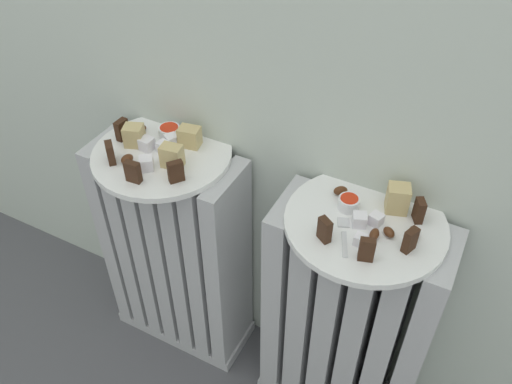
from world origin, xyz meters
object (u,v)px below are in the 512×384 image
at_px(plate_left, 162,154).
at_px(radiator_right, 346,325).
at_px(radiator_left, 177,254).
at_px(fork, 344,233).
at_px(jam_bowl_right, 349,203).
at_px(jam_bowl_left, 169,131).
at_px(plate_right, 365,223).

bearing_deg(plate_left, radiator_right, 0.00).
distance_m(radiator_left, fork, 0.50).
bearing_deg(jam_bowl_right, fork, -75.74).
height_order(jam_bowl_right, fork, jam_bowl_right).
xyz_separation_m(jam_bowl_right, fork, (0.02, -0.06, -0.01)).
bearing_deg(jam_bowl_left, plate_right, -6.73).
height_order(radiator_right, plate_right, plate_right).
bearing_deg(plate_right, fork, -115.28).
height_order(radiator_right, fork, fork).
xyz_separation_m(jam_bowl_left, jam_bowl_right, (0.40, -0.03, -0.00)).
bearing_deg(jam_bowl_right, plate_left, -177.51).
distance_m(jam_bowl_right, fork, 0.07).
relative_size(plate_right, jam_bowl_right, 7.41).
bearing_deg(plate_left, radiator_left, 0.00).
bearing_deg(fork, radiator_left, 173.35).
bearing_deg(plate_left, fork, -6.65).
bearing_deg(jam_bowl_left, radiator_right, -6.73).
height_order(plate_right, jam_bowl_left, jam_bowl_left).
distance_m(radiator_right, plate_right, 0.30).
bearing_deg(radiator_left, plate_right, 0.00).
xyz_separation_m(plate_left, jam_bowl_right, (0.38, 0.02, 0.02)).
xyz_separation_m(radiator_right, jam_bowl_left, (-0.44, 0.05, 0.31)).
bearing_deg(fork, plate_left, 173.35).
xyz_separation_m(radiator_left, plate_left, (0.00, 0.00, 0.30)).
bearing_deg(radiator_left, radiator_right, 0.00).
distance_m(jam_bowl_left, fork, 0.43).
relative_size(radiator_right, plate_right, 2.04).
distance_m(plate_left, jam_bowl_left, 0.06).
xyz_separation_m(radiator_left, fork, (0.40, -0.05, 0.30)).
relative_size(plate_right, fork, 3.16).
distance_m(plate_right, fork, 0.05).
relative_size(radiator_left, plate_left, 2.04).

